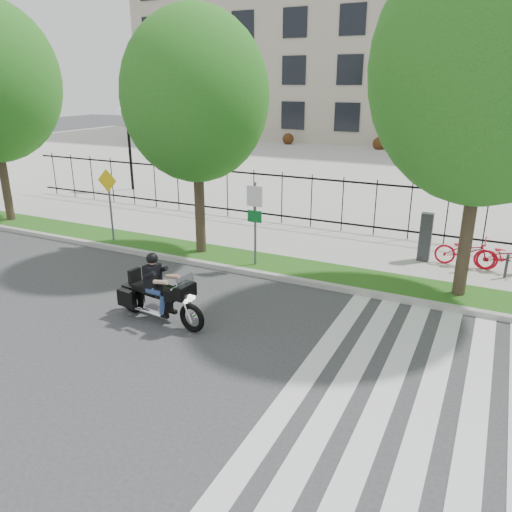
% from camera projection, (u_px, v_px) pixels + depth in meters
% --- Properties ---
extents(ground, '(120.00, 120.00, 0.00)m').
position_uv_depth(ground, '(214.00, 346.00, 10.72)').
color(ground, '#353538').
rests_on(ground, ground).
extents(curb, '(60.00, 0.20, 0.15)m').
position_uv_depth(curb, '(287.00, 279.00, 14.17)').
color(curb, '#A6A49C').
rests_on(curb, ground).
extents(grass_verge, '(60.00, 1.50, 0.15)m').
position_uv_depth(grass_verge, '(299.00, 269.00, 14.89)').
color(grass_verge, '#235515').
rests_on(grass_verge, ground).
extents(sidewalk, '(60.00, 3.50, 0.15)m').
position_uv_depth(sidewalk, '(326.00, 246.00, 17.00)').
color(sidewalk, '#B0ADA5').
rests_on(sidewalk, ground).
extents(plaza, '(80.00, 34.00, 0.10)m').
position_uv_depth(plaza, '(414.00, 170.00, 31.87)').
color(plaza, '#B0ADA5').
rests_on(plaza, ground).
extents(crosswalk_stripes, '(5.70, 8.00, 0.01)m').
position_uv_depth(crosswalk_stripes, '(451.00, 407.00, 8.71)').
color(crosswalk_stripes, silver).
rests_on(crosswalk_stripes, ground).
extents(iron_fence, '(30.00, 0.06, 2.00)m').
position_uv_depth(iron_fence, '(342.00, 204.00, 18.13)').
color(iron_fence, black).
rests_on(iron_fence, sidewalk).
extents(office_building, '(60.00, 21.90, 20.15)m').
position_uv_depth(office_building, '(463.00, 28.00, 45.46)').
color(office_building, '#ABA089').
rests_on(office_building, ground).
extents(lamp_post_left, '(1.06, 0.70, 4.25)m').
position_uv_depth(lamp_post_left, '(128.00, 128.00, 24.82)').
color(lamp_post_left, black).
rests_on(lamp_post_left, ground).
extents(street_tree_1, '(4.40, 4.40, 7.35)m').
position_uv_depth(street_tree_1, '(195.00, 96.00, 14.69)').
color(street_tree_1, '#33241B').
rests_on(street_tree_1, grass_verge).
extents(street_tree_2, '(5.43, 5.43, 8.63)m').
position_uv_depth(street_tree_2, '(491.00, 68.00, 11.18)').
color(street_tree_2, '#33241B').
rests_on(street_tree_2, grass_verge).
extents(sign_pole_regulatory, '(0.50, 0.09, 2.50)m').
position_uv_depth(sign_pole_regulatory, '(255.00, 213.00, 14.55)').
color(sign_pole_regulatory, '#59595B').
rests_on(sign_pole_regulatory, grass_verge).
extents(sign_pole_warning, '(0.78, 0.09, 2.49)m').
position_uv_depth(sign_pole_warning, '(109.00, 195.00, 16.85)').
color(sign_pole_warning, '#59595B').
rests_on(sign_pole_warning, grass_verge).
extents(motorcycle_rider, '(2.61, 0.89, 2.02)m').
position_uv_depth(motorcycle_rider, '(159.00, 295.00, 11.63)').
color(motorcycle_rider, black).
rests_on(motorcycle_rider, ground).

